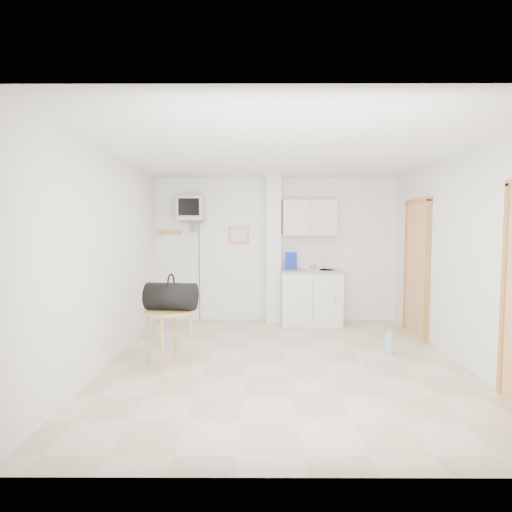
{
  "coord_description": "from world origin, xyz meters",
  "views": [
    {
      "loc": [
        -0.33,
        -4.74,
        1.62
      ],
      "look_at": [
        -0.35,
        0.6,
        1.25
      ],
      "focal_mm": 28.0,
      "sensor_mm": 36.0,
      "label": 1
    }
  ],
  "objects_px": {
    "crt_television": "(191,210)",
    "water_bottle": "(389,344)",
    "round_table": "(169,317)",
    "duffel_bag": "(171,296)"
  },
  "relations": [
    {
      "from": "crt_television",
      "to": "water_bottle",
      "type": "height_order",
      "value": "crt_television"
    },
    {
      "from": "crt_television",
      "to": "round_table",
      "type": "xyz_separation_m",
      "value": [
        0.06,
        -2.06,
        -1.37
      ]
    },
    {
      "from": "water_bottle",
      "to": "duffel_bag",
      "type": "bearing_deg",
      "value": -173.27
    },
    {
      "from": "round_table",
      "to": "water_bottle",
      "type": "xyz_separation_m",
      "value": [
        2.75,
        0.31,
        -0.42
      ]
    },
    {
      "from": "duffel_bag",
      "to": "water_bottle",
      "type": "distance_m",
      "value": 2.81
    },
    {
      "from": "duffel_bag",
      "to": "water_bottle",
      "type": "xyz_separation_m",
      "value": [
        2.71,
        0.32,
        -0.67
      ]
    },
    {
      "from": "crt_television",
      "to": "round_table",
      "type": "distance_m",
      "value": 2.48
    },
    {
      "from": "duffel_bag",
      "to": "water_bottle",
      "type": "height_order",
      "value": "duffel_bag"
    },
    {
      "from": "round_table",
      "to": "duffel_bag",
      "type": "bearing_deg",
      "value": -14.97
    },
    {
      "from": "crt_television",
      "to": "water_bottle",
      "type": "relative_size",
      "value": 6.8
    }
  ]
}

